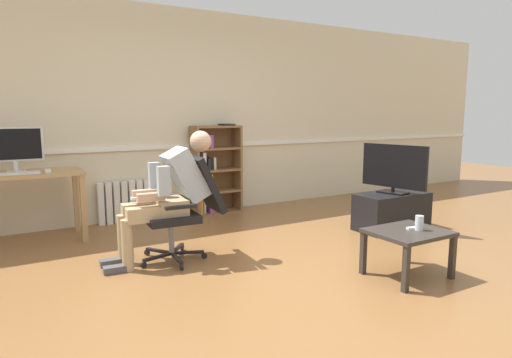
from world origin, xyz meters
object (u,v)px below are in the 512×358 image
at_px(tv_screen, 394,168).
at_px(person_seated, 168,192).
at_px(bookshelf, 213,170).
at_px(radiator, 136,201).
at_px(imac_monitor, 14,146).
at_px(spare_remote, 415,228).
at_px(computer_mouse, 48,171).
at_px(computer_desk, 20,184).
at_px(drinking_glass, 419,223).
at_px(office_chair, 187,204).
at_px(tv_stand, 392,211).
at_px(coffee_table, 408,237).
at_px(keyboard, 19,173).

bearing_deg(tv_screen, person_seated, 72.34).
bearing_deg(bookshelf, radiator, 174.47).
height_order(imac_monitor, bookshelf, imac_monitor).
xyz_separation_m(radiator, person_seated, (-0.15, -1.68, 0.39)).
bearing_deg(spare_remote, radiator, -143.74).
xyz_separation_m(computer_mouse, bookshelf, (2.06, 0.41, -0.18)).
distance_m(computer_desk, drinking_glass, 3.92).
xyz_separation_m(imac_monitor, office_chair, (1.34, -1.38, -0.50)).
bearing_deg(person_seated, tv_stand, 88.43).
bearing_deg(coffee_table, bookshelf, 97.87).
relative_size(computer_desk, radiator, 1.30).
relative_size(radiator, office_chair, 0.96).
bearing_deg(tv_stand, tv_screen, 12.49).
distance_m(keyboard, tv_screen, 4.05).
bearing_deg(tv_stand, person_seated, 174.82).
relative_size(radiator, drinking_glass, 7.49).
height_order(keyboard, drinking_glass, keyboard).
distance_m(radiator, coffee_table, 3.39).
height_order(bookshelf, radiator, bookshelf).
bearing_deg(imac_monitor, tv_screen, -22.83).
height_order(computer_mouse, office_chair, office_chair).
height_order(keyboard, spare_remote, keyboard).
distance_m(person_seated, spare_remote, 2.18).
distance_m(tv_stand, spare_remote, 1.52).
bearing_deg(tv_stand, computer_desk, 158.03).
height_order(tv_stand, drinking_glass, drinking_glass).
bearing_deg(bookshelf, tv_stand, -50.94).
bearing_deg(computer_mouse, keyboard, -175.67).
height_order(imac_monitor, spare_remote, imac_monitor).
height_order(radiator, spare_remote, radiator).
distance_m(computer_desk, person_seated, 1.72).
bearing_deg(bookshelf, computer_mouse, -168.73).
distance_m(computer_desk, tv_screen, 4.10).
distance_m(computer_desk, keyboard, 0.19).
height_order(imac_monitor, radiator, imac_monitor).
height_order(computer_desk, coffee_table, computer_desk).
height_order(bookshelf, person_seated, bookshelf).
height_order(radiator, coffee_table, radiator).
bearing_deg(tv_stand, spare_remote, -130.68).
height_order(computer_mouse, radiator, computer_mouse).
xyz_separation_m(imac_monitor, keyboard, (0.02, -0.22, -0.26)).
relative_size(bookshelf, person_seated, 1.01).
bearing_deg(imac_monitor, person_seated, -49.62).
height_order(computer_mouse, tv_stand, computer_mouse).
bearing_deg(bookshelf, tv_screen, -50.90).
relative_size(radiator, tv_screen, 1.16).
distance_m(bookshelf, office_chair, 1.88).
relative_size(keyboard, spare_remote, 2.56).
distance_m(computer_desk, coffee_table, 3.84).
xyz_separation_m(keyboard, drinking_glass, (2.82, -2.58, -0.31)).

